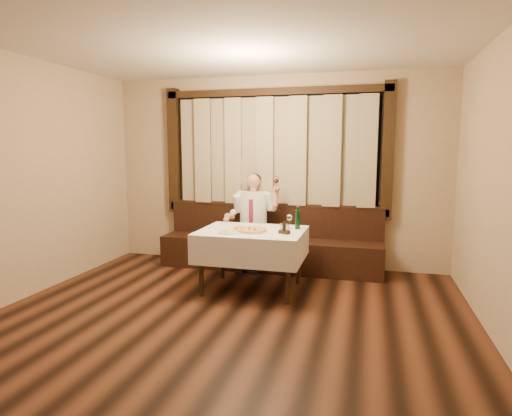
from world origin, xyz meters
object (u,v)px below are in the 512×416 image
(dining_table, at_px, (252,238))
(pizza, at_px, (252,230))
(cruet_caddy, at_px, (284,230))
(banquette, at_px, (270,247))
(pasta_cream, at_px, (229,230))
(green_bottle, at_px, (298,219))
(pasta_red, at_px, (239,227))
(seated_man, at_px, (252,214))

(dining_table, relative_size, pizza, 3.34)
(cruet_caddy, bearing_deg, banquette, 133.25)
(dining_table, height_order, pasta_cream, pasta_cream)
(dining_table, height_order, cruet_caddy, cruet_caddy)
(pasta_cream, xyz_separation_m, cruet_caddy, (0.64, 0.11, 0.01))
(banquette, xyz_separation_m, cruet_caddy, (0.43, -1.15, 0.50))
(banquette, bearing_deg, green_bottle, -57.32)
(pasta_red, distance_m, pasta_cream, 0.21)
(dining_table, height_order, green_bottle, green_bottle)
(pasta_cream, distance_m, seated_man, 1.17)
(pasta_red, bearing_deg, banquette, 82.22)
(banquette, height_order, pizza, banquette)
(banquette, bearing_deg, pasta_cream, -99.47)
(pasta_cream, distance_m, cruet_caddy, 0.65)
(dining_table, xyz_separation_m, green_bottle, (0.53, 0.20, 0.23))
(cruet_caddy, distance_m, seated_man, 1.26)
(pizza, bearing_deg, cruet_caddy, -4.46)
(pizza, xyz_separation_m, pasta_red, (-0.17, 0.06, 0.02))
(banquette, relative_size, seated_man, 2.31)
(pizza, bearing_deg, pasta_red, 161.64)
(dining_table, height_order, seated_man, seated_man)
(dining_table, bearing_deg, cruet_caddy, -16.83)
(banquette, height_order, cruet_caddy, banquette)
(banquette, bearing_deg, pizza, -88.75)
(pasta_red, height_order, pasta_cream, pasta_cream)
(banquette, xyz_separation_m, pizza, (0.02, -1.12, 0.46))
(pasta_cream, bearing_deg, dining_table, 48.50)
(banquette, xyz_separation_m, dining_table, (0.00, -1.02, 0.34))
(pasta_red, xyz_separation_m, green_bottle, (0.68, 0.24, 0.09))
(pasta_cream, height_order, seated_man, seated_man)
(dining_table, height_order, pasta_red, pasta_red)
(green_bottle, relative_size, seated_man, 0.21)
(green_bottle, relative_size, cruet_caddy, 1.99)
(banquette, xyz_separation_m, green_bottle, (0.53, -0.83, 0.57))
(pasta_red, xyz_separation_m, cruet_caddy, (0.57, -0.09, 0.02))
(cruet_caddy, height_order, seated_man, seated_man)
(cruet_caddy, bearing_deg, seated_man, 145.30)
(dining_table, xyz_separation_m, seated_man, (-0.25, 0.93, 0.16))
(dining_table, bearing_deg, pizza, -75.99)
(banquette, height_order, seated_man, seated_man)
(dining_table, relative_size, pasta_red, 5.21)
(banquette, height_order, dining_table, banquette)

